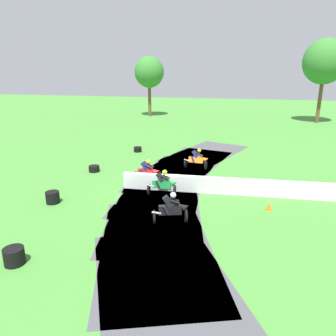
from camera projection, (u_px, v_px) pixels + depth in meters
ground_plane at (163, 190)px, 18.14m from camera, size 120.00×120.00×0.00m
track_asphalt at (178, 191)px, 18.00m from camera, size 8.48×26.55×0.01m
safety_barrier at (262, 188)px, 17.12m from camera, size 15.15×1.17×0.90m
motorcycle_lead_orange at (197, 159)px, 21.95m from camera, size 1.71×0.94×1.42m
motorcycle_chase_red at (147, 171)px, 19.21m from camera, size 1.69×0.74×1.42m
motorcycle_trailing_green at (163, 183)px, 17.23m from camera, size 1.68×0.82×1.43m
motorcycle_fourth_black at (172, 208)px, 14.12m from camera, size 1.68×1.09×1.42m
tire_stack_near at (138, 149)px, 26.43m from camera, size 0.63×0.63×0.40m
tire_stack_mid_a at (94, 169)px, 21.30m from camera, size 0.70×0.70×0.40m
tire_stack_mid_b at (53, 197)px, 16.28m from camera, size 0.68×0.68×0.60m
tire_stack_far at (14, 256)px, 11.17m from camera, size 0.71×0.71×0.60m
traffic_cone at (269, 206)px, 15.46m from camera, size 0.28×0.28×0.44m
tree_far_left at (149, 72)px, 44.95m from camera, size 4.07×4.07×8.23m
tree_far_right at (325, 62)px, 38.73m from camera, size 5.12×5.12×10.04m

